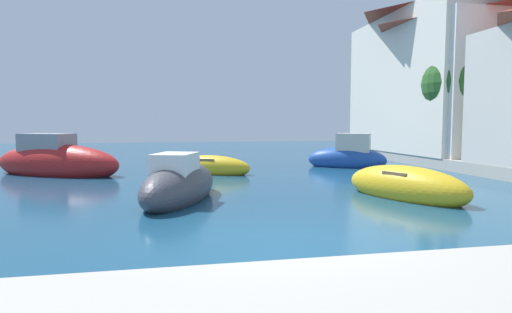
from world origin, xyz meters
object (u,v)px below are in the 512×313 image
object	(u,v)px
moored_boat_5	(179,185)
waterfront_building_annex	(447,81)
moored_boat_0	(348,157)
quayside_tree	(458,84)
waterfront_building_far	(437,74)
moored_boat_2	(405,186)
moored_boat_4	(56,162)
moored_boat_6	(210,167)

from	to	relation	value
moored_boat_5	waterfront_building_annex	size ratio (longest dim) A/B	0.49
moored_boat_0	moored_boat_5	xyz separation A→B (m)	(-8.06, -7.23, -0.06)
moored_boat_0	waterfront_building_annex	world-z (taller)	waterfront_building_annex
moored_boat_5	quayside_tree	bearing A→B (deg)	-44.78
waterfront_building_far	quayside_tree	bearing A→B (deg)	-111.95
moored_boat_2	moored_boat_4	world-z (taller)	moored_boat_4
moored_boat_0	waterfront_building_far	distance (m)	8.50
moored_boat_5	waterfront_building_far	size ratio (longest dim) A/B	0.43
moored_boat_4	waterfront_building_annex	bearing A→B (deg)	36.39
moored_boat_6	waterfront_building_annex	xyz separation A→B (m)	(13.33, 3.35, 4.17)
quayside_tree	waterfront_building_far	bearing A→B (deg)	68.05
moored_boat_4	moored_boat_6	world-z (taller)	moored_boat_4
moored_boat_6	quayside_tree	world-z (taller)	quayside_tree
moored_boat_0	waterfront_building_far	size ratio (longest dim) A/B	0.37
moored_boat_0	waterfront_building_annex	distance (m)	7.98
moored_boat_6	waterfront_building_far	xyz separation A→B (m)	(13.33, 4.29, 4.64)
waterfront_building_annex	waterfront_building_far	size ratio (longest dim) A/B	0.88
moored_boat_0	waterfront_building_far	world-z (taller)	waterfront_building_far
waterfront_building_annex	quayside_tree	size ratio (longest dim) A/B	1.83
moored_boat_2	moored_boat_5	world-z (taller)	moored_boat_5
moored_boat_4	waterfront_building_annex	world-z (taller)	waterfront_building_annex
moored_boat_2	waterfront_building_far	size ratio (longest dim) A/B	0.39
moored_boat_2	moored_boat_4	size ratio (longest dim) A/B	0.68
moored_boat_2	moored_boat_5	distance (m)	6.33
moored_boat_4	moored_boat_5	world-z (taller)	moored_boat_4
moored_boat_6	moored_boat_5	bearing A→B (deg)	-71.09
moored_boat_6	waterfront_building_far	size ratio (longest dim) A/B	0.34
waterfront_building_annex	waterfront_building_far	distance (m)	1.05
moored_boat_2	moored_boat_6	world-z (taller)	moored_boat_2
quayside_tree	moored_boat_5	bearing A→B (deg)	-154.81
moored_boat_0	quayside_tree	xyz separation A→B (m)	(5.00, -1.08, 3.46)
moored_boat_6	quayside_tree	bearing A→B (deg)	33.18
moored_boat_2	moored_boat_4	bearing A→B (deg)	-147.03
moored_boat_2	waterfront_building_annex	world-z (taller)	waterfront_building_annex
moored_boat_2	waterfront_building_annex	bearing A→B (deg)	117.62
moored_boat_0	waterfront_building_annex	xyz separation A→B (m)	(6.62, 2.01, 3.96)
moored_boat_4	quayside_tree	size ratio (longest dim) A/B	1.19
moored_boat_0	moored_boat_5	size ratio (longest dim) A/B	0.86
moored_boat_0	moored_boat_2	size ratio (longest dim) A/B	0.96
waterfront_building_far	quayside_tree	size ratio (longest dim) A/B	2.08
moored_boat_5	quayside_tree	xyz separation A→B (m)	(13.07, 6.15, 3.52)
moored_boat_0	quayside_tree	size ratio (longest dim) A/B	0.77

